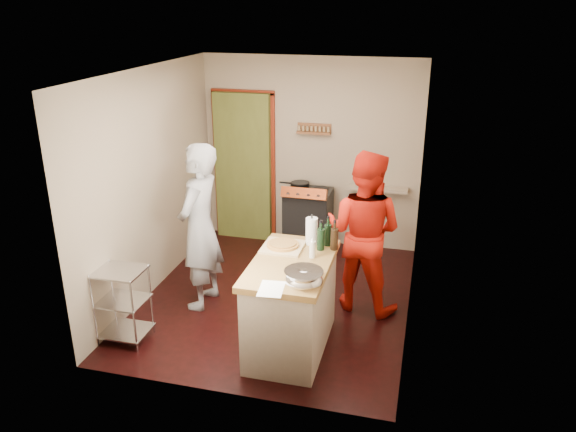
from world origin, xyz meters
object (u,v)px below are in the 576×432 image
object	(u,v)px
wire_shelving	(122,302)
island	(292,303)
stove	(308,220)
person_red	(364,232)
person_stripe	(200,227)

from	to	relation	value
wire_shelving	island	size ratio (longest dim) A/B	0.59
stove	person_red	bearing A→B (deg)	-55.66
island	wire_shelving	bearing A→B (deg)	-169.83
stove	person_stripe	distance (m)	1.98
stove	person_stripe	xyz separation A→B (m)	(-0.84, -1.73, 0.49)
wire_shelving	island	world-z (taller)	island
stove	person_red	xyz separation A→B (m)	(0.91, -1.33, 0.46)
person_stripe	person_red	world-z (taller)	person_stripe
wire_shelving	person_stripe	bearing A→B (deg)	61.31
stove	island	distance (m)	2.35
island	person_red	distance (m)	1.21
person_stripe	island	bearing A→B (deg)	66.74
island	person_stripe	world-z (taller)	person_stripe
island	person_red	xyz separation A→B (m)	(0.56, 0.99, 0.41)
stove	person_red	size ratio (longest dim) A/B	0.55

